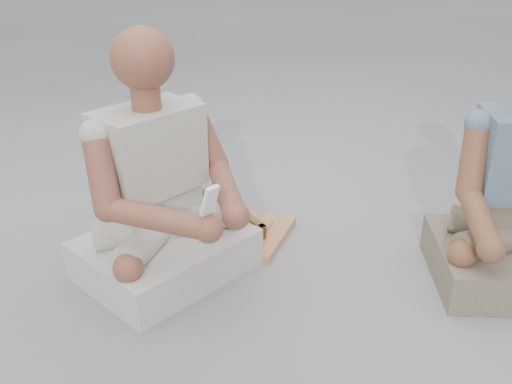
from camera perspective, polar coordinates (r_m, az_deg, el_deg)
The scene contains 27 objects.
ground at distance 2.41m, azimuth -1.58°, elevation -8.17°, with size 60.00×60.00×0.00m, color gray.
carved_panel at distance 2.70m, azimuth -3.09°, elevation -3.68°, with size 0.58×0.38×0.04m, color #A86D41.
tool_tray at distance 2.67m, azimuth -5.63°, elevation -3.14°, with size 0.62×0.56×0.07m.
chisel_0 at distance 2.56m, azimuth -4.81°, elevation -4.04°, with size 0.22×0.03×0.02m.
chisel_1 at distance 2.66m, azimuth -4.40°, elevation -2.86°, with size 0.10×0.21×0.02m.
chisel_2 at distance 2.71m, azimuth -2.06°, elevation -2.17°, with size 0.06×0.22×0.02m.
chisel_3 at distance 2.66m, azimuth -5.16°, elevation -3.04°, with size 0.10×0.21×0.02m.
chisel_4 at distance 2.60m, azimuth -5.83°, elevation -3.67°, with size 0.22×0.06×0.02m.
chisel_5 at distance 2.67m, azimuth -3.61°, elevation -2.52°, with size 0.18×0.16×0.02m.
chisel_6 at distance 2.60m, azimuth -5.46°, elevation -3.87°, with size 0.18×0.15×0.02m.
chisel_7 at distance 2.73m, azimuth -5.25°, elevation -2.03°, with size 0.13×0.20×0.02m.
wood_chip_0 at distance 2.62m, azimuth -0.67°, elevation -5.07°, with size 0.02×0.01×0.00m, color tan.
wood_chip_1 at distance 2.61m, azimuth 0.12°, elevation -5.12°, with size 0.02×0.01×0.00m, color tan.
wood_chip_2 at distance 2.93m, azimuth -1.65°, elevation -1.48°, with size 0.02×0.01×0.00m, color tan.
wood_chip_3 at distance 2.85m, azimuth 0.73°, elevation -2.28°, with size 0.02×0.01×0.00m, color tan.
wood_chip_4 at distance 3.02m, azimuth -2.53°, elevation -0.66°, with size 0.02×0.01×0.00m, color tan.
wood_chip_5 at distance 2.97m, azimuth -7.45°, elevation -1.34°, with size 0.02×0.01×0.00m, color tan.
wood_chip_6 at distance 2.84m, azimuth -8.90°, elevation -2.75°, with size 0.02×0.01×0.00m, color tan.
wood_chip_7 at distance 2.38m, azimuth -3.29°, elevation -8.59°, with size 0.02×0.01×0.00m, color tan.
wood_chip_8 at distance 3.04m, azimuth -7.85°, elevation -0.71°, with size 0.02×0.01×0.00m, color tan.
wood_chip_9 at distance 2.94m, azimuth -1.81°, elevation -1.36°, with size 0.02×0.01×0.00m, color tan.
wood_chip_10 at distance 3.03m, azimuth -5.65°, elevation -0.66°, with size 0.02×0.01×0.00m, color tan.
wood_chip_11 at distance 2.95m, azimuth -6.25°, elevation -1.41°, with size 0.02×0.01×0.00m, color tan.
wood_chip_12 at distance 2.59m, azimuth -6.11°, elevation -5.58°, with size 0.02×0.01×0.00m, color tan.
wood_chip_13 at distance 2.75m, azimuth -10.37°, elevation -3.92°, with size 0.02×0.01×0.00m, color tan.
craftsman at distance 2.29m, azimuth -9.55°, elevation -0.55°, with size 0.70×0.70×1.00m.
mobile_phone at distance 1.93m, azimuth -4.67°, elevation -0.86°, with size 0.07×0.06×0.12m.
Camera 1 is at (1.25, -1.56, 1.34)m, focal length 40.00 mm.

